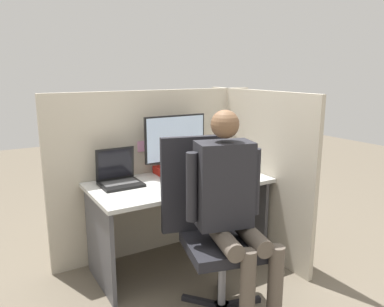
{
  "coord_description": "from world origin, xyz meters",
  "views": [
    {
      "loc": [
        -1.34,
        -2.11,
        1.55
      ],
      "look_at": [
        0.01,
        0.17,
        0.95
      ],
      "focal_mm": 35.0,
      "sensor_mm": 36.0,
      "label": 1
    }
  ],
  "objects_px": {
    "laptop": "(119,178)",
    "carrot_toy": "(182,189)",
    "monitor": "(175,141)",
    "person": "(231,202)",
    "paper_box": "(176,170)",
    "stapler": "(240,168)",
    "office_chair": "(209,223)"
  },
  "relations": [
    {
      "from": "laptop",
      "to": "carrot_toy",
      "type": "height_order",
      "value": "laptop"
    },
    {
      "from": "monitor",
      "to": "person",
      "type": "height_order",
      "value": "person"
    },
    {
      "from": "laptop",
      "to": "monitor",
      "type": "bearing_deg",
      "value": 5.28
    },
    {
      "from": "paper_box",
      "to": "person",
      "type": "xyz_separation_m",
      "value": [
        -0.11,
        -0.91,
        0.03
      ]
    },
    {
      "from": "monitor",
      "to": "stapler",
      "type": "height_order",
      "value": "monitor"
    },
    {
      "from": "paper_box",
      "to": "office_chair",
      "type": "relative_size",
      "value": 0.28
    },
    {
      "from": "carrot_toy",
      "to": "office_chair",
      "type": "relative_size",
      "value": 0.11
    },
    {
      "from": "laptop",
      "to": "office_chair",
      "type": "relative_size",
      "value": 0.27
    },
    {
      "from": "laptop",
      "to": "stapler",
      "type": "distance_m",
      "value": 1.04
    },
    {
      "from": "paper_box",
      "to": "person",
      "type": "relative_size",
      "value": 0.24
    },
    {
      "from": "monitor",
      "to": "office_chair",
      "type": "xyz_separation_m",
      "value": [
        -0.15,
        -0.75,
        -0.41
      ]
    },
    {
      "from": "paper_box",
      "to": "carrot_toy",
      "type": "bearing_deg",
      "value": -113.28
    },
    {
      "from": "monitor",
      "to": "carrot_toy",
      "type": "distance_m",
      "value": 0.54
    },
    {
      "from": "monitor",
      "to": "carrot_toy",
      "type": "bearing_deg",
      "value": -113.15
    },
    {
      "from": "stapler",
      "to": "laptop",
      "type": "bearing_deg",
      "value": 171.72
    },
    {
      "from": "carrot_toy",
      "to": "office_chair",
      "type": "height_order",
      "value": "office_chair"
    },
    {
      "from": "paper_box",
      "to": "office_chair",
      "type": "bearing_deg",
      "value": -101.62
    },
    {
      "from": "office_chair",
      "to": "monitor",
      "type": "bearing_deg",
      "value": 78.42
    },
    {
      "from": "person",
      "to": "paper_box",
      "type": "bearing_deg",
      "value": 83.3
    },
    {
      "from": "office_chair",
      "to": "person",
      "type": "xyz_separation_m",
      "value": [
        0.05,
        -0.17,
        0.19
      ]
    },
    {
      "from": "stapler",
      "to": "person",
      "type": "xyz_separation_m",
      "value": [
        -0.62,
        -0.72,
        0.03
      ]
    },
    {
      "from": "office_chair",
      "to": "person",
      "type": "height_order",
      "value": "person"
    },
    {
      "from": "person",
      "to": "office_chair",
      "type": "bearing_deg",
      "value": 104.88
    },
    {
      "from": "office_chair",
      "to": "person",
      "type": "distance_m",
      "value": 0.26
    },
    {
      "from": "carrot_toy",
      "to": "laptop",
      "type": "bearing_deg",
      "value": 129.32
    },
    {
      "from": "monitor",
      "to": "carrot_toy",
      "type": "xyz_separation_m",
      "value": [
        -0.19,
        -0.44,
        -0.26
      ]
    },
    {
      "from": "paper_box",
      "to": "carrot_toy",
      "type": "height_order",
      "value": "paper_box"
    },
    {
      "from": "laptop",
      "to": "stapler",
      "type": "bearing_deg",
      "value": -8.28
    },
    {
      "from": "paper_box",
      "to": "carrot_toy",
      "type": "relative_size",
      "value": 2.53
    },
    {
      "from": "paper_box",
      "to": "person",
      "type": "bearing_deg",
      "value": -96.7
    },
    {
      "from": "carrot_toy",
      "to": "person",
      "type": "height_order",
      "value": "person"
    },
    {
      "from": "monitor",
      "to": "laptop",
      "type": "distance_m",
      "value": 0.56
    }
  ]
}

